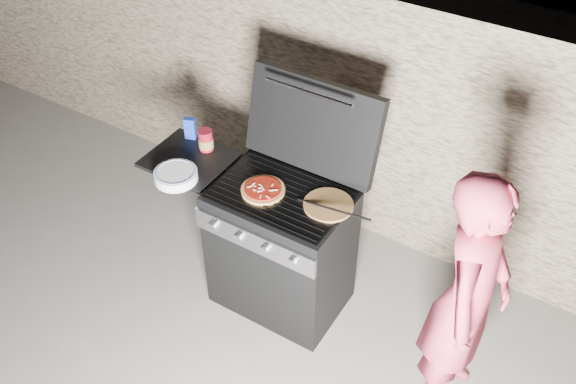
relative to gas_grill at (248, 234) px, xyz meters
The scene contains 10 objects.
ground 0.52m from the gas_grill, ahead, with size 50.00×50.00×0.00m, color #615A54.
stone_wall 1.17m from the gas_grill, 76.61° to the left, with size 8.00×0.35×1.80m, color gray.
gas_grill is the anchor object (origin of this frame).
pizza_topped 0.49m from the gas_grill, 11.78° to the right, with size 0.26×0.26×0.03m, color tan, non-canonical shape.
pizza_plain 0.71m from the gas_grill, ahead, with size 0.29×0.29×0.02m, color #C08445.
sauce_jar 0.65m from the gas_grill, 161.13° to the left, with size 0.09×0.09×0.14m, color maroon.
blue_carton 0.77m from the gas_grill, 162.10° to the left, with size 0.07×0.04×0.15m, color #142F9B.
plate_stack 0.63m from the gas_grill, 149.90° to the right, with size 0.26×0.26×0.06m, color white.
person 1.46m from the gas_grill, ahead, with size 0.58×0.38×1.59m, color #B8354E.
tongs 0.78m from the gas_grill, ahead, with size 0.01×0.01×0.47m, color black.
Camera 1 is at (1.49, -2.34, 3.34)m, focal length 40.00 mm.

